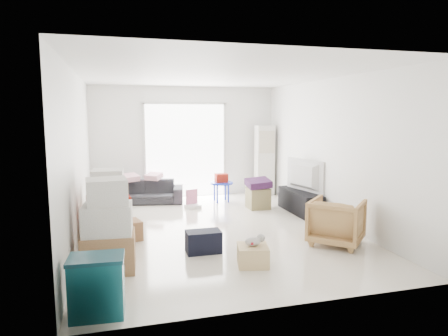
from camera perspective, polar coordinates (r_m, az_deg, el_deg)
The scene contains 21 objects.
room_shell at distance 6.94m, azimuth -1.31°, elevation 2.04°, with size 4.98×6.48×3.18m.
sliding_door at distance 9.86m, azimuth -5.52°, elevation 3.07°, with size 2.10×0.04×2.33m.
ac_tower at distance 10.10m, azimuth 5.80°, elevation 1.08°, with size 0.45×0.30×1.75m, color silver.
tv_console at distance 8.46m, azimuth 10.82°, elevation -4.76°, with size 0.41×1.37×0.46m, color black.
television at distance 8.41m, azimuth 10.88°, elevation -2.75°, with size 1.14×0.65×0.15m, color black.
sofa at distance 9.38m, azimuth -11.35°, elevation -2.82°, with size 1.77×0.52×0.69m, color #25262A.
pillow_left at distance 9.30m, azimuth -13.36°, elevation -0.43°, with size 0.38×0.30×0.12m, color #F0AFBA.
pillow_right at distance 9.38m, azimuth -10.03°, elevation -0.24°, with size 0.39×0.31×0.13m, color #F0AFBA.
armchair at distance 6.54m, azimuth 15.79°, elevation -7.09°, with size 0.77×0.72×0.79m, color tan.
storage_bins at distance 4.39m, azimuth -17.67°, elevation -15.76°, with size 0.57×0.42×0.63m.
box_stack_a at distance 5.45m, azimuth -16.23°, elevation -8.48°, with size 0.70×0.60×1.22m.
box_stack_b at distance 6.38m, azimuth -16.11°, elevation -6.30°, with size 0.67×0.64×1.21m.
box_stack_c at distance 7.26m, azimuth -15.77°, elevation -5.45°, with size 0.63×0.58×0.86m.
loose_box at distance 6.76m, azimuth -13.48°, elevation -8.65°, with size 0.38×0.38×0.31m, color #9C6746.
duffel_bag at distance 6.01m, azimuth -2.95°, elevation -10.46°, with size 0.51×0.31×0.33m, color black.
ottoman at distance 8.71m, azimuth 4.88°, elevation -4.32°, with size 0.45×0.45×0.45m, color #908454.
blanket at distance 8.66m, azimuth 4.91°, elevation -2.42°, with size 0.49×0.49×0.14m, color #3B1A41.
kids_table at distance 9.29m, azimuth -0.39°, elevation -1.96°, with size 0.54×0.54×0.66m.
toy_walker at distance 8.78m, azimuth -4.54°, elevation -4.97°, with size 0.36×0.34×0.40m.
wood_crate at distance 5.55m, azimuth 4.13°, elevation -12.34°, with size 0.41×0.41×0.27m, color tan.
plush_bunny at distance 5.50m, azimuth 4.45°, elevation -10.29°, with size 0.30×0.17×0.15m.
Camera 1 is at (-1.68, -6.70, 2.04)m, focal length 32.00 mm.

